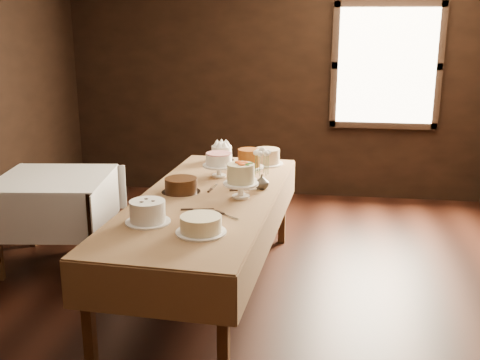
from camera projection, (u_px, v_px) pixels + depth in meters
name	position (u px, v px, depth m)	size (l,w,h in m)	color
floor	(236.00, 305.00, 4.52)	(5.00, 6.00, 0.01)	black
wall_back	(274.00, 81.00, 6.99)	(5.00, 0.02, 2.80)	black
window	(387.00, 66.00, 6.70)	(1.10, 0.05, 1.30)	#FFEABF
display_table	(207.00, 205.00, 4.49)	(1.19, 2.70, 0.82)	#3D2311
side_table	(54.00, 187.00, 5.12)	(1.06, 1.06, 0.80)	#3D2311
cake_meringue	(222.00, 154.00, 5.57)	(0.23, 0.23, 0.15)	silver
cake_speckled	(267.00, 157.00, 5.45)	(0.31, 0.31, 0.14)	white
cake_lattice	(219.00, 166.00, 5.01)	(0.31, 0.31, 0.21)	white
cake_caramel	(249.00, 167.00, 4.88)	(0.25, 0.25, 0.28)	white
cake_chocolate	(181.00, 186.00, 4.56)	(0.31, 0.31, 0.12)	silver
cake_flowers	(241.00, 183.00, 4.43)	(0.27, 0.27, 0.28)	white
cake_swirl	(148.00, 212.00, 3.90)	(0.30, 0.30, 0.15)	white
cake_cream	(201.00, 225.00, 3.72)	(0.34, 0.34, 0.11)	white
cake_server_a	(204.00, 209.00, 4.18)	(0.24, 0.03, 0.01)	silver
cake_server_b	(231.00, 217.00, 4.02)	(0.24, 0.03, 0.01)	silver
cake_server_c	(214.00, 186.00, 4.74)	(0.24, 0.03, 0.01)	silver
cake_server_d	(250.00, 190.00, 4.65)	(0.24, 0.03, 0.01)	silver
cake_server_e	(154.00, 204.00, 4.30)	(0.24, 0.03, 0.01)	silver
flower_vase	(262.00, 182.00, 4.66)	(0.12, 0.12, 0.12)	#2D2823
flower_bouquet	(262.00, 160.00, 4.61)	(0.14, 0.14, 0.20)	white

